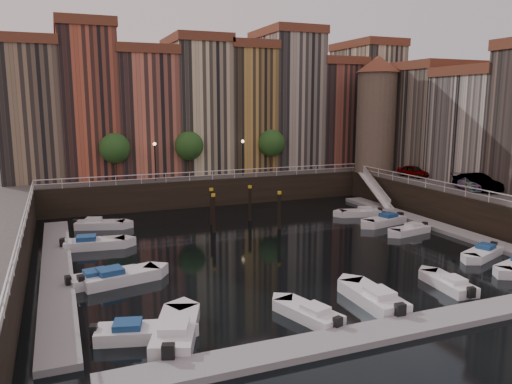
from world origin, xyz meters
name	(u,v)px	position (x,y,z in m)	size (l,w,h in m)	color
ground	(270,244)	(0.00, 0.00, 0.00)	(200.00, 200.00, 0.00)	black
quay_far	(190,180)	(0.00, 26.00, 1.50)	(80.00, 20.00, 3.00)	black
dock_left	(57,269)	(-16.20, -1.00, 0.17)	(2.00, 28.00, 0.35)	gray
dock_right	(437,226)	(16.20, -1.00, 0.17)	(2.00, 28.00, 0.35)	gray
dock_near	(404,327)	(0.00, -17.00, 0.17)	(30.00, 2.00, 0.35)	gray
mountains	(121,115)	(1.72, 110.00, 7.92)	(145.00, 100.00, 18.00)	#2D382D
far_terrace	(220,106)	(3.31, 23.50, 10.95)	(48.70, 10.30, 17.50)	#816A52
right_terrace	(489,120)	(26.50, 3.80, 9.56)	(9.30, 24.30, 14.00)	#736657
corner_tower	(376,112)	(20.00, 14.50, 10.19)	(5.20, 5.20, 13.80)	#6B5B4C
promenade_trees	(195,146)	(-1.33, 18.20, 6.58)	(21.20, 3.20, 5.20)	black
street_lamps	(200,153)	(-1.00, 17.20, 5.90)	(10.36, 0.36, 4.18)	black
railings	(249,188)	(0.00, 4.88, 3.79)	(36.08, 34.04, 0.52)	white
gangway	(375,188)	(17.10, 10.00, 1.92)	(2.78, 8.32, 3.73)	white
mooring_pilings	(239,209)	(-0.44, 6.35, 1.65)	(6.22, 4.32, 3.78)	black
boat_left_0	(137,333)	(-12.62, -12.94, 0.34)	(4.50, 2.60, 1.01)	silver
boat_left_1	(119,277)	(-12.54, -4.72, 0.39)	(5.16, 2.78, 1.16)	silver
boat_left_2	(103,278)	(-13.46, -4.41, 0.35)	(4.68, 2.38, 1.05)	silver
boat_left_3	(93,243)	(-13.49, 3.99, 0.38)	(4.98, 2.29, 1.12)	silver
boat_left_4	(99,224)	(-12.54, 10.43, 0.35)	(4.69, 2.86, 1.05)	silver
boat_right_1	(483,253)	(13.24, -9.20, 0.32)	(4.24, 2.85, 0.96)	silver
boat_right_2	(410,230)	(12.68, -1.63, 0.32)	(4.18, 2.15, 0.94)	silver
boat_right_3	(385,221)	(12.62, 1.95, 0.36)	(4.84, 2.66, 1.08)	silver
boat_right_4	(361,213)	(12.54, 5.83, 0.33)	(4.38, 2.59, 0.98)	silver
boat_near_0	(176,332)	(-10.89, -13.67, 0.41)	(3.49, 5.35, 1.21)	silver
boat_near_1	(309,313)	(-3.81, -14.04, 0.33)	(2.66, 4.37, 0.98)	silver
boat_near_2	(374,298)	(0.52, -13.64, 0.39)	(1.92, 5.08, 1.16)	silver
boat_near_3	(449,284)	(6.27, -13.28, 0.32)	(1.87, 4.25, 0.96)	silver
car_a	(413,172)	(21.31, 8.85, 3.65)	(1.54, 3.83, 1.31)	gray
car_b	(478,183)	(21.21, -0.50, 3.79)	(1.68, 4.82, 1.59)	gray
car_c	(469,183)	(21.01, 0.35, 3.67)	(1.88, 4.62, 1.34)	gray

